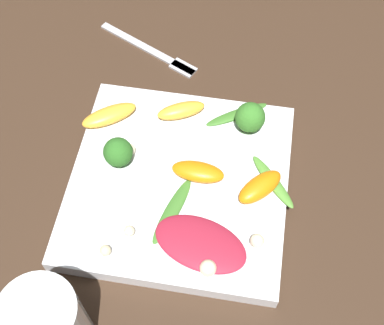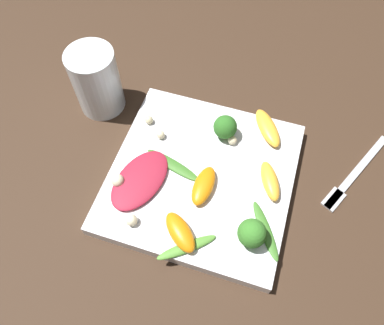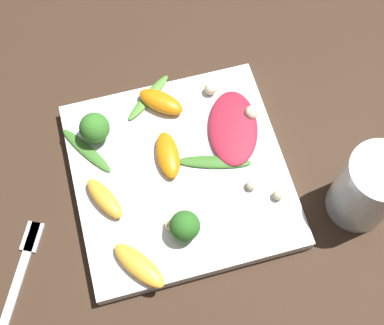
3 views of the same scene
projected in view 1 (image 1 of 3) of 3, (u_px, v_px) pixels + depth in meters
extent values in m
plane|color=#382619|center=(179.00, 188.00, 0.67)|extent=(2.40, 2.40, 0.00)
cube|color=white|center=(179.00, 184.00, 0.66)|extent=(0.26, 0.26, 0.02)
cube|color=#B2B2B7|center=(147.00, 48.00, 0.79)|extent=(0.08, 0.16, 0.01)
cube|color=#B2B2B7|center=(183.00, 67.00, 0.77)|extent=(0.04, 0.04, 0.01)
ellipsoid|color=maroon|center=(200.00, 244.00, 0.60)|extent=(0.09, 0.12, 0.01)
ellipsoid|color=orange|center=(260.00, 190.00, 0.63)|extent=(0.07, 0.06, 0.02)
ellipsoid|color=orange|center=(198.00, 172.00, 0.65)|extent=(0.03, 0.07, 0.02)
ellipsoid|color=#FCAD33|center=(109.00, 115.00, 0.69)|extent=(0.06, 0.08, 0.02)
ellipsoid|color=#FCAD33|center=(181.00, 110.00, 0.70)|extent=(0.05, 0.07, 0.02)
cylinder|color=#7A9E51|center=(119.00, 159.00, 0.66)|extent=(0.01, 0.01, 0.01)
sphere|color=#2D6B23|center=(118.00, 152.00, 0.65)|extent=(0.04, 0.04, 0.04)
cylinder|color=#7A9E51|center=(249.00, 125.00, 0.69)|extent=(0.02, 0.02, 0.01)
sphere|color=#387A28|center=(250.00, 117.00, 0.67)|extent=(0.04, 0.04, 0.04)
ellipsoid|color=#518E33|center=(273.00, 181.00, 0.65)|extent=(0.07, 0.06, 0.01)
ellipsoid|color=#3D7528|center=(237.00, 114.00, 0.70)|extent=(0.06, 0.08, 0.01)
ellipsoid|color=#3D7528|center=(171.00, 211.00, 0.63)|extent=(0.09, 0.04, 0.01)
sphere|color=beige|center=(129.00, 231.00, 0.61)|extent=(0.01, 0.01, 0.01)
sphere|color=beige|center=(130.00, 149.00, 0.67)|extent=(0.01, 0.01, 0.01)
sphere|color=beige|center=(105.00, 250.00, 0.60)|extent=(0.01, 0.01, 0.01)
sphere|color=beige|center=(257.00, 241.00, 0.60)|extent=(0.02, 0.02, 0.02)
sphere|color=beige|center=(208.00, 268.00, 0.58)|extent=(0.02, 0.02, 0.02)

